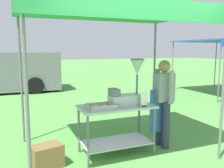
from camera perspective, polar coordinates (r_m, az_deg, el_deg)
ground_plane at (r=8.84m, az=-11.11°, el=-3.75°), size 70.00×70.00×0.00m
stall_canopy at (r=4.15m, az=0.55°, el=15.92°), size 3.14×2.23×2.45m
donut_cart at (r=4.19m, az=1.04°, el=-8.38°), size 1.29×0.65×0.85m
donut_tray at (r=3.96m, az=-2.49°, el=-5.37°), size 0.47×0.30×0.07m
donut_fryer at (r=4.15m, az=3.88°, el=-1.13°), size 0.62×0.28×0.79m
menu_sign at (r=4.08m, az=7.56°, el=-3.85°), size 0.13×0.05×0.25m
vendor at (r=4.52m, az=12.00°, el=-3.45°), size 0.45×0.53×1.61m
supply_crate at (r=3.98m, az=-15.05°, el=-16.15°), size 0.51×0.39×0.36m
neighbour_tent at (r=10.60m, az=24.11°, el=9.03°), size 2.64×2.81×2.17m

